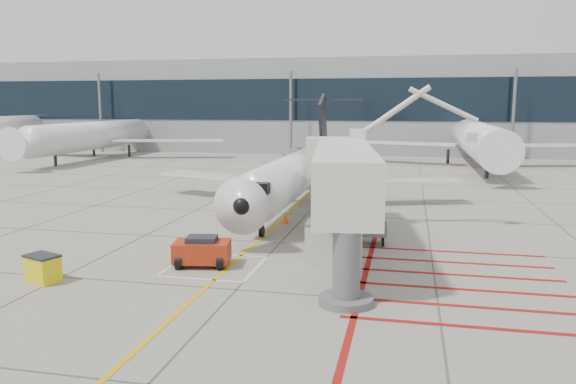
% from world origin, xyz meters
% --- Properties ---
extents(ground_plane, '(260.00, 260.00, 0.00)m').
position_xyz_m(ground_plane, '(0.00, 0.00, 0.00)').
color(ground_plane, '#9D9688').
rests_on(ground_plane, ground).
extents(regional_jet, '(24.84, 31.28, 8.18)m').
position_xyz_m(regional_jet, '(-1.32, 12.40, 4.09)').
color(regional_jet, silver).
rests_on(regional_jet, ground_plane).
extents(jet_bridge, '(10.98, 19.14, 7.26)m').
position_xyz_m(jet_bridge, '(3.72, 1.50, 3.63)').
color(jet_bridge, silver).
rests_on(jet_bridge, ground_plane).
extents(pushback_tug, '(2.80, 2.01, 1.49)m').
position_xyz_m(pushback_tug, '(-2.60, -1.04, 0.75)').
color(pushback_tug, '#A2290F').
rests_on(pushback_tug, ground_plane).
extents(spill_bin, '(1.62, 1.35, 1.20)m').
position_xyz_m(spill_bin, '(-8.37, -4.76, 0.60)').
color(spill_bin, yellow).
rests_on(spill_bin, ground_plane).
extents(baggage_cart, '(2.03, 1.37, 1.22)m').
position_xyz_m(baggage_cart, '(4.73, 4.76, 0.61)').
color(baggage_cart, slate).
rests_on(baggage_cart, ground_plane).
extents(ground_power_unit, '(2.74, 1.75, 2.07)m').
position_xyz_m(ground_power_unit, '(3.43, 0.34, 1.04)').
color(ground_power_unit, beige).
rests_on(ground_power_unit, ground_plane).
extents(cone_nose, '(0.36, 0.36, 0.51)m').
position_xyz_m(cone_nose, '(-4.15, 3.24, 0.25)').
color(cone_nose, '#EE440C').
rests_on(cone_nose, ground_plane).
extents(cone_side, '(0.41, 0.41, 0.57)m').
position_xyz_m(cone_side, '(-0.80, 8.92, 0.29)').
color(cone_side, '#FE510D').
rests_on(cone_side, ground_plane).
extents(terminal_building, '(180.00, 28.00, 14.00)m').
position_xyz_m(terminal_building, '(10.00, 70.00, 7.00)').
color(terminal_building, gray).
rests_on(terminal_building, ground_plane).
extents(terminal_glass_band, '(180.00, 0.10, 6.00)m').
position_xyz_m(terminal_glass_band, '(10.00, 55.95, 8.00)').
color(terminal_glass_band, black).
rests_on(terminal_glass_band, ground_plane).
extents(bg_aircraft_b, '(33.58, 37.31, 11.19)m').
position_xyz_m(bg_aircraft_b, '(-34.97, 46.00, 5.60)').
color(bg_aircraft_b, silver).
rests_on(bg_aircraft_b, ground_plane).
extents(bg_aircraft_c, '(35.53, 39.48, 11.84)m').
position_xyz_m(bg_aircraft_c, '(14.48, 46.00, 5.92)').
color(bg_aircraft_c, silver).
rests_on(bg_aircraft_c, ground_plane).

